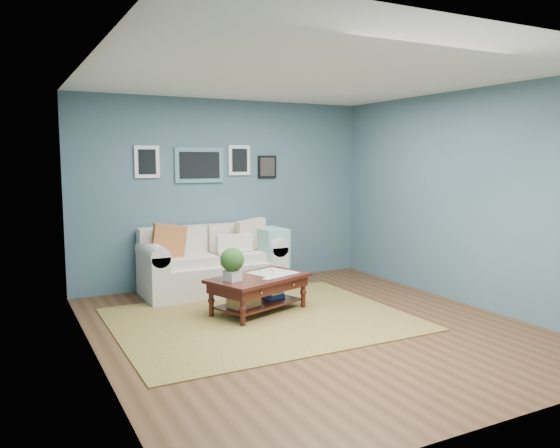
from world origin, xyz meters
TOP-DOWN VIEW (x-y plane):
  - room_shell at (-0.01, 0.06)m, footprint 5.00×5.02m
  - area_rug at (-0.37, 0.50)m, footprint 3.26×2.61m
  - loveseat at (-0.32, 2.03)m, footprint 1.97×0.89m
  - coffee_table at (-0.33, 0.77)m, footprint 1.35×1.05m

SIDE VIEW (x-z plane):
  - area_rug at x=-0.37m, z-range 0.00..0.01m
  - coffee_table at x=-0.33m, z-range -0.05..0.78m
  - loveseat at x=-0.32m, z-range -0.09..0.92m
  - room_shell at x=-0.01m, z-range 0.01..2.71m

